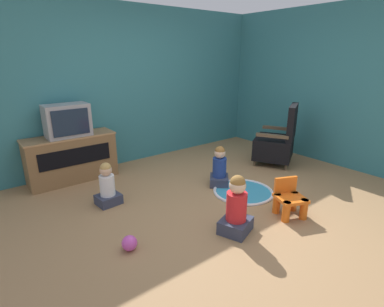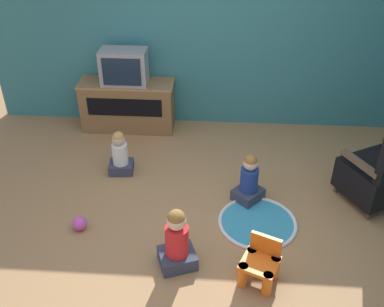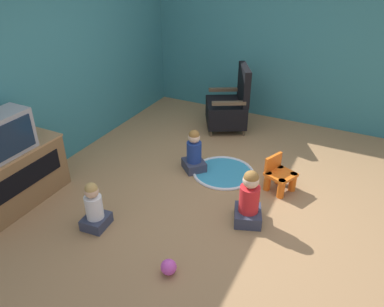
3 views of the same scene
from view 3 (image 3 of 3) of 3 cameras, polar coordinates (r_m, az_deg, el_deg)
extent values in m
plane|color=#9E754C|center=(4.53, 3.49, -6.76)|extent=(30.00, 30.00, 0.00)
cube|color=teal|center=(5.10, -21.58, 11.77)|extent=(5.73, 0.12, 2.58)
cube|color=teal|center=(6.29, 16.93, 15.68)|extent=(0.12, 5.35, 2.58)
cube|color=brown|center=(4.69, -25.58, -3.58)|extent=(1.24, 0.43, 0.68)
cube|color=#A97C50|center=(4.54, -26.47, -0.08)|extent=(1.26, 0.44, 0.02)
cube|color=black|center=(4.50, -24.03, -3.45)|extent=(0.99, 0.01, 0.25)
cube|color=#939399|center=(4.41, -26.97, 2.57)|extent=(0.60, 0.33, 0.46)
cube|color=#142338|center=(4.29, -25.56, 2.14)|extent=(0.49, 0.02, 0.36)
cylinder|color=brown|center=(6.40, 2.49, 5.35)|extent=(0.04, 0.04, 0.10)
cylinder|color=brown|center=(5.90, 2.90, 3.10)|extent=(0.04, 0.04, 0.10)
cylinder|color=brown|center=(6.46, 7.06, 5.39)|extent=(0.04, 0.04, 0.10)
cylinder|color=brown|center=(5.96, 7.84, 3.17)|extent=(0.04, 0.04, 0.10)
cube|color=black|center=(6.08, 5.17, 6.25)|extent=(0.87, 0.85, 0.36)
cube|color=black|center=(5.95, 7.92, 10.37)|extent=(0.59, 0.39, 0.57)
cube|color=brown|center=(6.24, 4.96, 9.68)|extent=(0.31, 0.48, 0.05)
cube|color=brown|center=(5.70, 5.64, 7.64)|extent=(0.31, 0.48, 0.05)
cylinder|color=orange|center=(4.59, 13.41, -5.25)|extent=(0.09, 0.09, 0.24)
cylinder|color=orange|center=(4.75, 15.09, -4.20)|extent=(0.09, 0.09, 0.24)
cylinder|color=orange|center=(4.69, 11.40, -4.16)|extent=(0.09, 0.09, 0.24)
cylinder|color=orange|center=(4.85, 13.11, -3.16)|extent=(0.09, 0.09, 0.24)
cube|color=orange|center=(4.67, 13.40, -3.14)|extent=(0.41, 0.40, 0.04)
cube|color=orange|center=(4.67, 12.27, -1.30)|extent=(0.27, 0.14, 0.19)
cylinder|color=teal|center=(4.99, 4.80, -2.93)|extent=(0.82, 0.82, 0.01)
torus|color=silver|center=(4.99, 4.81, -2.88)|extent=(0.82, 0.82, 0.04)
cube|color=#33384C|center=(4.22, -14.36, -9.97)|extent=(0.30, 0.27, 0.12)
cylinder|color=silver|center=(4.10, -14.70, -7.89)|extent=(0.18, 0.18, 0.26)
sphere|color=#D8AD8C|center=(3.98, -15.07, -5.57)|extent=(0.15, 0.15, 0.15)
sphere|color=tan|center=(3.97, -15.12, -5.26)|extent=(0.14, 0.14, 0.14)
cube|color=#33384C|center=(4.19, 8.47, -9.34)|extent=(0.41, 0.38, 0.14)
cylinder|color=red|center=(4.06, 8.71, -6.86)|extent=(0.22, 0.22, 0.31)
sphere|color=beige|center=(3.92, 8.97, -4.07)|extent=(0.17, 0.17, 0.17)
sphere|color=olive|center=(3.90, 9.01, -3.70)|extent=(0.16, 0.16, 0.16)
cube|color=#33384C|center=(5.02, 0.31, -1.78)|extent=(0.39, 0.40, 0.13)
cylinder|color=navy|center=(4.92, 0.32, 0.26)|extent=(0.20, 0.20, 0.28)
sphere|color=beige|center=(4.82, 0.32, 2.49)|extent=(0.16, 0.16, 0.16)
sphere|color=olive|center=(4.80, 0.32, 2.78)|extent=(0.15, 0.15, 0.15)
sphere|color=#CC4CB2|center=(3.61, -3.58, -16.89)|extent=(0.15, 0.15, 0.15)
camera|label=1|loc=(1.72, 57.40, -17.98)|focal=28.00mm
camera|label=2|loc=(4.05, 63.76, 22.06)|focal=42.00mm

